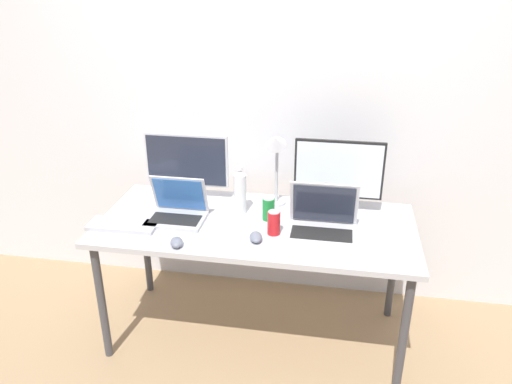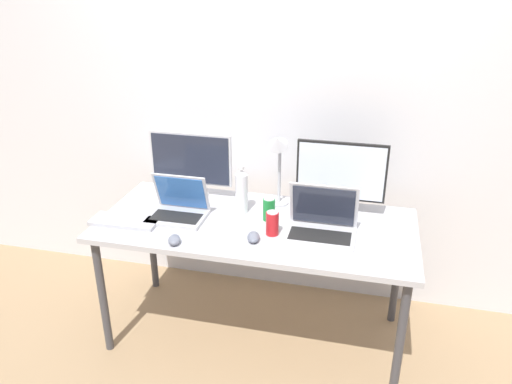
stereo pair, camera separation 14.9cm
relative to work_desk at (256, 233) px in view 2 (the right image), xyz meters
name	(u,v)px [view 2 (the right image)]	position (x,y,z in m)	size (l,w,h in m)	color
ground_plane	(256,333)	(0.00, 0.00, -0.68)	(16.00, 16.00, 0.00)	#9E7F5B
wall_back	(279,94)	(0.00, 0.59, 0.62)	(7.00, 0.08, 2.60)	silver
work_desk	(256,233)	(0.00, 0.00, 0.00)	(1.68, 0.76, 0.74)	#424247
monitor_left	(191,163)	(-0.45, 0.26, 0.27)	(0.49, 0.19, 0.39)	silver
monitor_center	(341,176)	(0.42, 0.23, 0.28)	(0.48, 0.20, 0.41)	black
laptop_silver	(179,207)	(-0.42, -0.03, 0.12)	(0.30, 0.23, 0.24)	#B7B7BC
laptop_secondary	(321,224)	(0.35, -0.05, 0.12)	(0.35, 0.25, 0.26)	silver
keyboard_main	(125,221)	(-0.68, -0.17, 0.07)	(0.36, 0.14, 0.02)	#B2B2B7
mouse_by_keyboard	(174,240)	(-0.34, -0.31, 0.08)	(0.06, 0.09, 0.04)	slate
mouse_by_laptop	(253,237)	(0.03, -0.19, 0.08)	(0.06, 0.10, 0.04)	slate
water_bottle	(242,191)	(-0.11, 0.11, 0.19)	(0.07, 0.07, 0.27)	silver
soda_can_near_keyboard	(269,209)	(0.06, 0.05, 0.12)	(0.07, 0.07, 0.13)	#197F33
soda_can_by_laptop	(272,223)	(0.11, -0.10, 0.12)	(0.07, 0.07, 0.13)	red
desk_lamp	(278,156)	(0.07, 0.22, 0.37)	(0.11, 0.18, 0.45)	#B7B7BC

